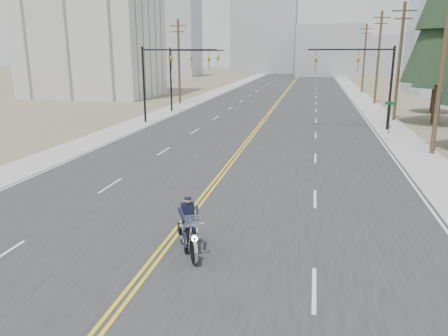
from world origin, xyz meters
name	(u,v)px	position (x,y,z in m)	size (l,w,h in m)	color
road	(287,91)	(0.00, 70.00, 0.01)	(20.00, 200.00, 0.01)	#303033
sidewalk_left	(222,90)	(-11.50, 70.00, 0.01)	(3.00, 200.00, 0.01)	#A5A5A0
sidewalk_right	(355,92)	(11.50, 70.00, 0.01)	(3.00, 200.00, 0.01)	#A5A5A0
traffic_mast_left	(164,70)	(-8.98, 32.00, 4.94)	(7.10, 0.26, 7.00)	black
traffic_mast_right	(367,71)	(8.98, 32.00, 4.94)	(7.10, 0.26, 7.00)	black
traffic_mast_far	(185,67)	(-9.31, 40.00, 4.87)	(6.10, 0.26, 7.00)	black
street_sign	(390,112)	(10.80, 30.00, 1.80)	(0.90, 0.06, 2.62)	black
utility_pole_b	(443,60)	(12.50, 23.00, 5.98)	(2.20, 0.30, 11.50)	brown
utility_pole_c	(399,60)	(12.50, 38.00, 5.73)	(2.20, 0.30, 11.00)	brown
utility_pole_d	(378,56)	(12.50, 53.00, 5.98)	(2.20, 0.30, 11.50)	brown
utility_pole_e	(364,57)	(12.50, 70.00, 5.73)	(2.20, 0.30, 11.00)	brown
utility_pole_left	(179,60)	(-12.50, 48.00, 5.48)	(2.20, 0.30, 10.50)	brown
haze_bldg_a	(173,36)	(-35.00, 115.00, 11.00)	(14.00, 12.00, 22.00)	#B7BCC6
haze_bldg_b	(328,51)	(8.00, 125.00, 7.00)	(18.00, 14.00, 14.00)	#ADB2B7
haze_bldg_d	(265,32)	(-12.00, 140.00, 13.00)	(20.00, 15.00, 26.00)	#ADB2B7
haze_bldg_e	(378,54)	(25.00, 150.00, 6.00)	(14.00, 14.00, 12.00)	#B7BCC6
haze_bldg_f	(143,48)	(-50.00, 130.00, 8.00)	(12.00, 12.00, 16.00)	#ADB2B7
motorcyclist	(190,226)	(0.93, 5.67, 0.92)	(1.01, 2.37, 1.85)	black
conifer_far	(442,39)	(17.77, 45.06, 7.87)	(5.12, 5.12, 13.71)	#382619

